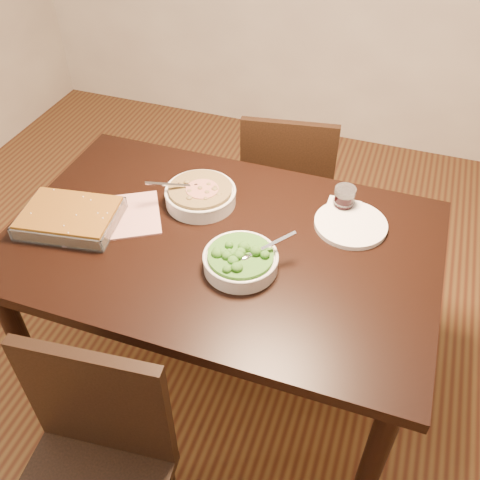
{
  "coord_description": "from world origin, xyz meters",
  "views": [
    {
      "loc": [
        0.49,
        -1.2,
        1.92
      ],
      "look_at": [
        0.08,
        -0.03,
        0.8
      ],
      "focal_mm": 40.0,
      "sensor_mm": 36.0,
      "label": 1
    }
  ],
  "objects_px": {
    "stew_bowl": "(200,195)",
    "chair_far": "(288,183)",
    "table": "(221,260)",
    "broccoli_bowl": "(241,260)",
    "baking_dish": "(70,218)",
    "wine_tumbler": "(344,198)",
    "dinner_plate": "(351,224)",
    "chair_near": "(92,470)"
  },
  "relations": [
    {
      "from": "dinner_plate",
      "to": "chair_near",
      "type": "distance_m",
      "value": 1.08
    },
    {
      "from": "table",
      "to": "dinner_plate",
      "type": "xyz_separation_m",
      "value": [
        0.39,
        0.21,
        0.1
      ]
    },
    {
      "from": "broccoli_bowl",
      "to": "wine_tumbler",
      "type": "distance_m",
      "value": 0.46
    },
    {
      "from": "table",
      "to": "chair_far",
      "type": "distance_m",
      "value": 0.76
    },
    {
      "from": "wine_tumbler",
      "to": "chair_far",
      "type": "height_order",
      "value": "chair_far"
    },
    {
      "from": "wine_tumbler",
      "to": "broccoli_bowl",
      "type": "bearing_deg",
      "value": -121.65
    },
    {
      "from": "stew_bowl",
      "to": "chair_near",
      "type": "height_order",
      "value": "chair_near"
    },
    {
      "from": "table",
      "to": "chair_near",
      "type": "xyz_separation_m",
      "value": [
        -0.11,
        -0.72,
        -0.17
      ]
    },
    {
      "from": "broccoli_bowl",
      "to": "baking_dish",
      "type": "xyz_separation_m",
      "value": [
        -0.61,
        0.01,
        -0.0
      ]
    },
    {
      "from": "baking_dish",
      "to": "chair_far",
      "type": "xyz_separation_m",
      "value": [
        0.54,
        0.83,
        -0.3
      ]
    },
    {
      "from": "broccoli_bowl",
      "to": "chair_far",
      "type": "height_order",
      "value": "chair_far"
    },
    {
      "from": "dinner_plate",
      "to": "chair_far",
      "type": "distance_m",
      "value": 0.7
    },
    {
      "from": "chair_near",
      "to": "chair_far",
      "type": "height_order",
      "value": "chair_near"
    },
    {
      "from": "broccoli_bowl",
      "to": "baking_dish",
      "type": "distance_m",
      "value": 0.61
    },
    {
      "from": "broccoli_bowl",
      "to": "stew_bowl",
      "type": "bearing_deg",
      "value": 132.71
    },
    {
      "from": "broccoli_bowl",
      "to": "chair_near",
      "type": "bearing_deg",
      "value": -109.17
    },
    {
      "from": "broccoli_bowl",
      "to": "baking_dish",
      "type": "relative_size",
      "value": 0.67
    },
    {
      "from": "chair_near",
      "to": "baking_dish",
      "type": "bearing_deg",
      "value": 116.41
    },
    {
      "from": "stew_bowl",
      "to": "broccoli_bowl",
      "type": "distance_m",
      "value": 0.35
    },
    {
      "from": "dinner_plate",
      "to": "chair_near",
      "type": "height_order",
      "value": "chair_near"
    },
    {
      "from": "baking_dish",
      "to": "chair_near",
      "type": "xyz_separation_m",
      "value": [
        0.39,
        -0.62,
        -0.29
      ]
    },
    {
      "from": "table",
      "to": "broccoli_bowl",
      "type": "bearing_deg",
      "value": -43.81
    },
    {
      "from": "stew_bowl",
      "to": "chair_far",
      "type": "bearing_deg",
      "value": 73.24
    },
    {
      "from": "table",
      "to": "baking_dish",
      "type": "bearing_deg",
      "value": -169.4
    },
    {
      "from": "dinner_plate",
      "to": "broccoli_bowl",
      "type": "bearing_deg",
      "value": -132.92
    },
    {
      "from": "table",
      "to": "wine_tumbler",
      "type": "bearing_deg",
      "value": 40.14
    },
    {
      "from": "broccoli_bowl",
      "to": "chair_near",
      "type": "relative_size",
      "value": 0.27
    },
    {
      "from": "broccoli_bowl",
      "to": "dinner_plate",
      "type": "xyz_separation_m",
      "value": [
        0.28,
        0.31,
        -0.02
      ]
    },
    {
      "from": "wine_tumbler",
      "to": "chair_near",
      "type": "height_order",
      "value": "chair_near"
    },
    {
      "from": "chair_near",
      "to": "chair_far",
      "type": "bearing_deg",
      "value": 78.35
    },
    {
      "from": "chair_near",
      "to": "chair_far",
      "type": "xyz_separation_m",
      "value": [
        0.15,
        1.45,
        -0.01
      ]
    },
    {
      "from": "baking_dish",
      "to": "dinner_plate",
      "type": "distance_m",
      "value": 0.94
    },
    {
      "from": "baking_dish",
      "to": "dinner_plate",
      "type": "height_order",
      "value": "baking_dish"
    },
    {
      "from": "stew_bowl",
      "to": "chair_far",
      "type": "relative_size",
      "value": 0.3
    },
    {
      "from": "dinner_plate",
      "to": "chair_far",
      "type": "relative_size",
      "value": 0.29
    },
    {
      "from": "baking_dish",
      "to": "wine_tumbler",
      "type": "xyz_separation_m",
      "value": [
        0.85,
        0.38,
        0.02
      ]
    },
    {
      "from": "stew_bowl",
      "to": "chair_far",
      "type": "distance_m",
      "value": 0.68
    },
    {
      "from": "wine_tumbler",
      "to": "dinner_plate",
      "type": "height_order",
      "value": "wine_tumbler"
    },
    {
      "from": "broccoli_bowl",
      "to": "chair_near",
      "type": "height_order",
      "value": "chair_near"
    },
    {
      "from": "chair_near",
      "to": "chair_far",
      "type": "distance_m",
      "value": 1.46
    },
    {
      "from": "baking_dish",
      "to": "stew_bowl",
      "type": "bearing_deg",
      "value": 25.74
    },
    {
      "from": "stew_bowl",
      "to": "wine_tumbler",
      "type": "height_order",
      "value": "stew_bowl"
    }
  ]
}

